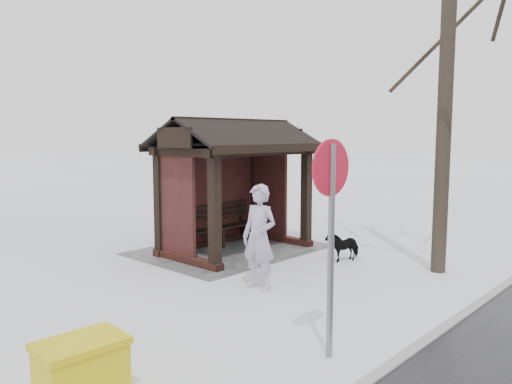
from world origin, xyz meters
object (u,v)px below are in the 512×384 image
bus_shelter (231,159)px  road_sign (331,204)px  dog (343,246)px  pedestrian (259,237)px  grit_bin (82,371)px

bus_shelter → road_sign: (3.19, 4.95, -0.27)m
dog → road_sign: (4.16, 2.49, 1.57)m
pedestrian → grit_bin: size_ratio=2.09×
grit_bin → road_sign: (-2.59, 1.23, 1.56)m
pedestrian → grit_bin: bearing=-77.8°
bus_shelter → pedestrian: 3.30m
bus_shelter → dog: (-0.97, 2.46, -1.85)m
bus_shelter → dog: bearing=111.6°
grit_bin → pedestrian: bearing=-160.1°
bus_shelter → pedestrian: bearing=54.7°
bus_shelter → grit_bin: (5.77, 3.72, -1.83)m
pedestrian → dog: (-2.74, -0.04, -0.61)m
pedestrian → road_sign: size_ratio=0.70×
bus_shelter → road_sign: bus_shelter is taller
bus_shelter → grit_bin: bearing=32.8°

